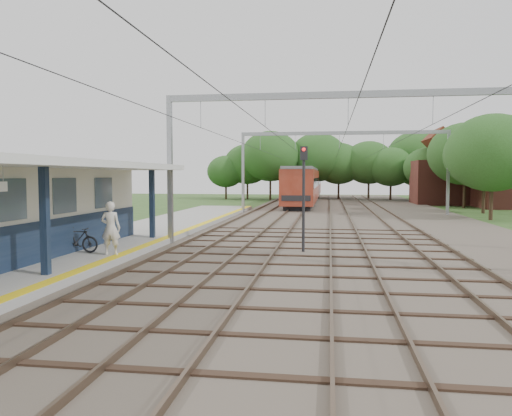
{
  "coord_description": "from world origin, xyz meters",
  "views": [
    {
      "loc": [
        2.41,
        -7.59,
        3.28
      ],
      "look_at": [
        -1.37,
        18.06,
        1.6
      ],
      "focal_mm": 35.0,
      "sensor_mm": 36.0,
      "label": 1
    }
  ],
  "objects_px": {
    "train": "(306,184)",
    "bicycle": "(77,240)",
    "person": "(111,228)",
    "signal_post": "(304,186)"
  },
  "relations": [
    {
      "from": "train",
      "to": "bicycle",
      "type": "bearing_deg",
      "value": -98.26
    },
    {
      "from": "person",
      "to": "bicycle",
      "type": "distance_m",
      "value": 1.61
    },
    {
      "from": "bicycle",
      "to": "train",
      "type": "height_order",
      "value": "train"
    },
    {
      "from": "person",
      "to": "bicycle",
      "type": "bearing_deg",
      "value": -19.41
    },
    {
      "from": "person",
      "to": "bicycle",
      "type": "relative_size",
      "value": 1.21
    },
    {
      "from": "person",
      "to": "train",
      "type": "relative_size",
      "value": 0.05
    },
    {
      "from": "person",
      "to": "signal_post",
      "type": "relative_size",
      "value": 0.44
    },
    {
      "from": "train",
      "to": "signal_post",
      "type": "bearing_deg",
      "value": -87.5
    },
    {
      "from": "train",
      "to": "person",
      "type": "bearing_deg",
      "value": -96.36
    },
    {
      "from": "bicycle",
      "to": "signal_post",
      "type": "xyz_separation_m",
      "value": [
        8.45,
        3.08,
        2.02
      ]
    }
  ]
}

